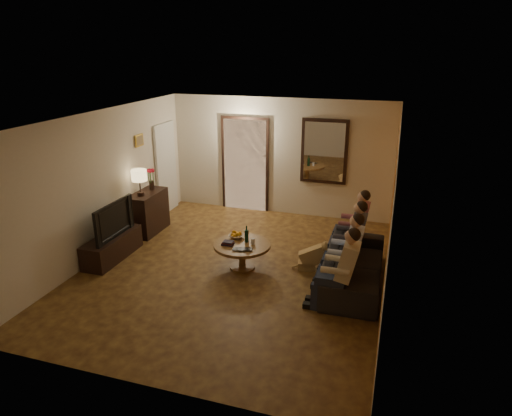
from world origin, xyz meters
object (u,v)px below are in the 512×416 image
(person_a, at_px, (342,273))
(tv_stand, at_px, (112,247))
(dresser, at_px, (148,212))
(coffee_table, at_px, (242,256))
(wine_bottle, at_px, (247,234))
(table_lamp, at_px, (140,183))
(tv, at_px, (109,219))
(laptop, at_px, (242,251))
(sofa, at_px, (355,264))
(person_d, at_px, (355,227))
(person_b, at_px, (347,256))
(bowl, at_px, (236,236))
(dog, at_px, (313,255))
(person_c, at_px, (352,240))

(person_a, bearing_deg, tv_stand, 173.14)
(dresser, height_order, coffee_table, dresser)
(tv_stand, height_order, wine_bottle, wine_bottle)
(table_lamp, bearing_deg, tv, -90.00)
(laptop, bearing_deg, tv_stand, 165.95)
(coffee_table, bearing_deg, table_lamp, 162.47)
(sofa, xyz_separation_m, coffee_table, (-1.90, -0.06, -0.09))
(tv, distance_m, person_d, 4.37)
(person_b, bearing_deg, wine_bottle, 168.98)
(bowl, bearing_deg, person_a, -28.18)
(tv_stand, distance_m, sofa, 4.29)
(laptop, bearing_deg, person_d, 20.66)
(laptop, bearing_deg, bowl, 103.82)
(person_d, height_order, bowl, person_d)
(tv, height_order, bowl, tv)
(person_a, distance_m, laptop, 1.80)
(coffee_table, bearing_deg, tv, -171.83)
(wine_bottle, distance_m, laptop, 0.41)
(person_a, relative_size, dog, 2.14)
(bowl, bearing_deg, person_b, -13.10)
(tv, bearing_deg, laptop, -88.62)
(tv_stand, bearing_deg, wine_bottle, 10.31)
(person_a, bearing_deg, dresser, 156.54)
(tv, bearing_deg, person_a, -96.86)
(person_d, xyz_separation_m, wine_bottle, (-1.75, -0.86, 0.01))
(person_a, height_order, person_d, same)
(person_c, xyz_separation_m, laptop, (-1.70, -0.64, -0.14))
(dresser, xyz_separation_m, wine_bottle, (2.42, -0.87, 0.18))
(table_lamp, height_order, person_a, table_lamp)
(person_c, height_order, bowl, person_c)
(tv_stand, bearing_deg, person_a, -6.86)
(sofa, height_order, coffee_table, sofa)
(coffee_table, xyz_separation_m, wine_bottle, (0.05, 0.10, 0.38))
(person_c, relative_size, person_d, 1.00)
(coffee_table, bearing_deg, laptop, -70.35)
(person_c, distance_m, laptop, 1.82)
(sofa, relative_size, dog, 3.90)
(table_lamp, xyz_separation_m, person_d, (4.17, 0.21, -0.52))
(tv_stand, relative_size, coffee_table, 1.34)
(coffee_table, bearing_deg, person_a, -25.03)
(table_lamp, height_order, person_b, table_lamp)
(coffee_table, distance_m, bowl, 0.38)
(tv, bearing_deg, person_b, -88.64)
(sofa, bearing_deg, person_c, 17.68)
(person_d, distance_m, laptop, 2.11)
(coffee_table, bearing_deg, dog, 13.42)
(dog, bearing_deg, wine_bottle, 179.34)
(person_b, distance_m, laptop, 1.71)
(person_a, xyz_separation_m, coffee_table, (-1.80, 0.84, -0.38))
(sofa, distance_m, person_a, 0.95)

